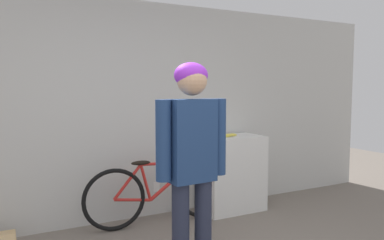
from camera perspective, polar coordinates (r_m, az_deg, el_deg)
wall_back at (r=4.45m, az=-12.27°, el=1.21°), size 8.00×0.07×2.60m
side_shelf at (r=4.90m, az=5.97°, el=-8.05°), size 0.80×0.51×0.96m
person at (r=2.91m, az=-0.02°, el=-5.14°), size 0.60×0.25×1.78m
bicycle at (r=4.42m, az=-4.73°, el=-10.93°), size 1.79×0.46×0.77m
banana at (r=4.72m, az=5.34°, el=-2.33°), size 0.28×0.08×0.04m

